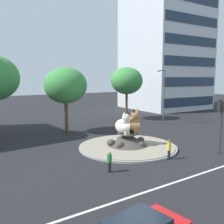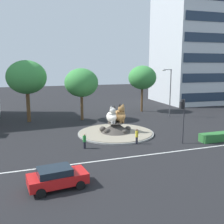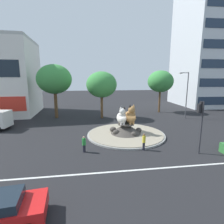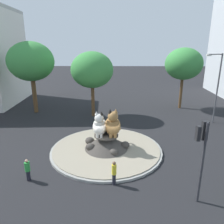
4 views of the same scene
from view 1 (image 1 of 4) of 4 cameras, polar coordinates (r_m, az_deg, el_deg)
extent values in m
plane|color=black|center=(24.81, 3.57, -8.03)|extent=(160.00, 160.00, 0.00)
cube|color=silver|center=(19.29, 19.01, -13.13)|extent=(112.00, 0.20, 0.01)
cylinder|color=gray|center=(24.78, 3.57, -7.83)|extent=(9.44, 9.44, 0.18)
cylinder|color=gray|center=(24.75, 3.58, -7.55)|extent=(9.06, 9.06, 0.07)
cone|color=#423D38|center=(24.59, 3.59, -6.10)|extent=(3.66, 3.66, 1.22)
cylinder|color=#423D38|center=(24.46, 3.60, -4.84)|extent=(2.01, 2.01, 0.12)
ellipsoid|color=#423D38|center=(25.61, 6.49, -6.28)|extent=(0.76, 0.65, 0.61)
ellipsoid|color=#423D38|center=(25.91, 1.84, -6.13)|extent=(0.70, 0.69, 0.56)
ellipsoid|color=#423D38|center=(24.36, -0.24, -6.92)|extent=(0.81, 0.78, 0.65)
ellipsoid|color=#423D38|center=(23.50, 1.87, -7.47)|extent=(0.81, 0.60, 0.65)
ellipsoid|color=#423D38|center=(24.16, 6.59, -7.21)|extent=(0.69, 0.69, 0.55)
ellipsoid|color=silver|center=(24.09, 2.43, -3.23)|extent=(1.23, 1.89, 1.36)
cylinder|color=silver|center=(23.77, 2.95, -3.01)|extent=(0.90, 0.90, 0.85)
sphere|color=silver|center=(23.53, 3.16, -1.28)|extent=(0.75, 0.75, 0.75)
torus|color=silver|center=(24.99, 1.98, -4.10)|extent=(0.96, 0.96, 0.17)
cone|color=black|center=(23.59, 3.57, -0.20)|extent=(0.31, 0.31, 0.31)
cone|color=silver|center=(23.35, 2.76, -0.28)|extent=(0.31, 0.31, 0.31)
cylinder|color=silver|center=(23.75, 3.68, -4.66)|extent=(0.24, 0.24, 0.34)
cylinder|color=silver|center=(23.57, 3.07, -4.75)|extent=(0.24, 0.24, 0.34)
ellipsoid|color=#9E703D|center=(24.73, 4.39, -2.79)|extent=(1.43, 2.14, 1.50)
cylinder|color=#9E703D|center=(24.39, 5.04, -2.54)|extent=(1.03, 1.03, 0.94)
sphere|color=#9E703D|center=(24.15, 5.30, -0.68)|extent=(0.83, 0.83, 0.83)
torus|color=#9E703D|center=(25.68, 3.69, -3.76)|extent=(1.01, 1.01, 0.19)
cone|color=#9E703D|center=(24.24, 5.71, 0.49)|extent=(0.36, 0.36, 0.34)
cone|color=black|center=(23.94, 4.92, 0.41)|extent=(0.36, 0.36, 0.34)
cylinder|color=#9E703D|center=(24.41, 5.85, -4.30)|extent=(0.26, 0.26, 0.38)
cylinder|color=#9E703D|center=(24.18, 5.26, -4.41)|extent=(0.26, 0.26, 0.38)
cylinder|color=#2D2D33|center=(24.20, 23.30, -3.18)|extent=(0.14, 0.14, 4.84)
cube|color=black|center=(24.03, 23.08, 1.33)|extent=(0.34, 0.27, 1.05)
sphere|color=#360606|center=(24.04, 22.95, 2.09)|extent=(0.18, 0.18, 0.18)
sphere|color=#392706|center=(24.07, 22.91, 1.35)|extent=(0.18, 0.18, 0.18)
sphere|color=green|center=(24.10, 22.87, 0.60)|extent=(0.18, 0.18, 0.18)
cube|color=black|center=(23.54, 23.03, 1.08)|extent=(0.22, 0.30, 0.80)
cube|color=silver|center=(58.57, 11.97, 16.51)|extent=(15.77, 15.50, 31.64)
cube|color=#233347|center=(52.86, 17.13, 2.24)|extent=(14.23, 0.71, 1.80)
cube|color=#233347|center=(52.65, 17.30, 6.53)|extent=(14.23, 0.71, 1.80)
cube|color=#233347|center=(52.74, 17.47, 10.83)|extent=(14.23, 0.71, 1.80)
cube|color=#233347|center=(53.12, 17.65, 15.08)|extent=(14.23, 0.71, 1.80)
cube|color=#233347|center=(53.79, 17.84, 19.26)|extent=(14.23, 0.71, 1.80)
cylinder|color=brown|center=(31.49, -10.24, -1.25)|extent=(0.42, 0.42, 3.76)
ellipsoid|color=#3D8E42|center=(31.13, -10.42, 5.93)|extent=(5.15, 5.15, 4.38)
cylinder|color=brown|center=(40.86, 3.29, 1.24)|extent=(0.39, 0.39, 4.23)
ellipsoid|color=#3D8E42|center=(40.60, 3.33, 7.05)|extent=(5.06, 5.06, 4.30)
cylinder|color=#4C4C51|center=(37.51, 11.62, 3.29)|extent=(0.16, 0.16, 7.85)
cylinder|color=#4C4C51|center=(36.75, 11.10, 9.18)|extent=(1.59, 0.43, 0.10)
cube|color=silver|center=(36.08, 10.39, 9.07)|extent=(0.50, 0.24, 0.16)
cylinder|color=black|center=(18.56, -0.60, -12.36)|extent=(0.26, 0.26, 0.72)
cylinder|color=#288C38|center=(18.34, -0.61, -10.38)|extent=(0.35, 0.35, 0.63)
sphere|color=tan|center=(18.22, -0.61, -9.14)|extent=(0.21, 0.21, 0.21)
cylinder|color=black|center=(21.82, 12.71, -9.38)|extent=(0.23, 0.23, 0.78)
cylinder|color=yellow|center=(21.62, 12.77, -7.54)|extent=(0.31, 0.31, 0.67)
sphere|color=brown|center=(21.50, 12.81, -6.38)|extent=(0.22, 0.22, 0.22)
cylinder|color=black|center=(12.36, 7.60, -23.64)|extent=(0.66, 0.28, 0.64)
camera|label=2|loc=(11.08, 125.69, 4.11)|focal=41.13mm
camera|label=3|loc=(10.05, 61.66, 4.28)|focal=27.67mm
camera|label=4|loc=(15.68, 48.23, 12.04)|focal=34.26mm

